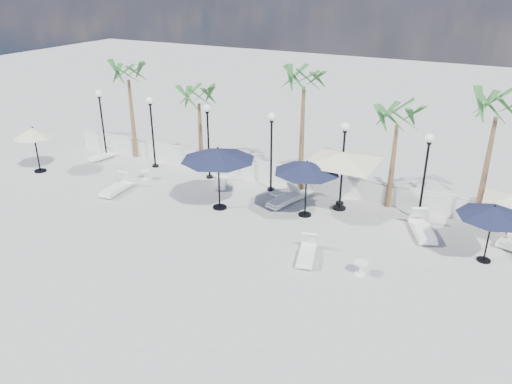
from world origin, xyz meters
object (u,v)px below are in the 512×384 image
at_px(lounger_4, 284,199).
at_px(parasol_cream_small, 33,133).
at_px(lounger_3, 298,194).
at_px(lounger_0, 102,156).
at_px(lounger_1, 221,181).
at_px(lounger_6, 307,253).
at_px(lounger_5, 422,229).
at_px(parasol_navy_left, 218,154).
at_px(lounger_2, 117,187).
at_px(parasol_cream_sq_a, 343,153).
at_px(parasol_navy_right, 494,212).
at_px(parasol_navy_mid, 307,167).
at_px(lounger_7, 512,237).

bearing_deg(lounger_4, parasol_cream_small, -156.45).
bearing_deg(lounger_3, lounger_0, -159.39).
relative_size(lounger_1, lounger_6, 0.93).
xyz_separation_m(lounger_3, lounger_5, (5.82, -0.97, 0.06)).
bearing_deg(lounger_1, parasol_navy_left, -84.86).
distance_m(lounger_2, parasol_cream_sq_a, 10.84).
bearing_deg(lounger_6, parasol_navy_left, 141.48).
xyz_separation_m(lounger_2, lounger_3, (8.01, 3.33, -0.04)).
height_order(parasol_navy_right, parasol_cream_sq_a, parasol_cream_sq_a).
bearing_deg(parasol_navy_mid, parasol_navy_right, -3.76).
bearing_deg(parasol_cream_small, parasol_navy_left, 2.79).
relative_size(lounger_4, parasol_cream_sq_a, 0.35).
xyz_separation_m(lounger_7, parasol_navy_left, (-11.76, -2.59, 2.31)).
relative_size(lounger_0, lounger_7, 0.88).
distance_m(lounger_3, parasol_cream_sq_a, 3.20).
distance_m(lounger_0, parasol_navy_right, 20.36).
bearing_deg(parasol_cream_small, parasol_cream_sq_a, 10.60).
bearing_deg(lounger_3, parasol_cream_sq_a, 14.84).
distance_m(lounger_2, lounger_7, 17.39).
height_order(lounger_2, lounger_5, lounger_5).
bearing_deg(parasol_cream_sq_a, parasol_navy_right, -16.34).
bearing_deg(lounger_4, parasol_navy_right, 6.53).
height_order(parasol_cream_sq_a, parasol_cream_small, parasol_cream_sq_a).
relative_size(lounger_4, parasol_navy_left, 0.62).
xyz_separation_m(parasol_navy_right, parasol_cream_sq_a, (-6.14, 1.80, 0.65)).
bearing_deg(lounger_5, lounger_2, 165.61).
xyz_separation_m(parasol_navy_mid, parasol_cream_small, (-14.52, -1.61, -0.12)).
bearing_deg(lounger_0, lounger_2, -29.78).
bearing_deg(parasol_navy_left, lounger_1, 120.00).
xyz_separation_m(lounger_0, lounger_1, (7.94, -0.19, 0.01)).
distance_m(lounger_6, parasol_navy_left, 6.04).
bearing_deg(lounger_2, lounger_5, 4.09).
bearing_deg(parasol_navy_mid, parasol_cream_sq_a, 49.66).
height_order(lounger_3, parasol_cream_small, parasol_cream_small).
xyz_separation_m(parasol_navy_left, parasol_cream_sq_a, (4.80, 2.40, 0.09)).
bearing_deg(lounger_1, lounger_0, 153.79).
bearing_deg(parasol_cream_sq_a, parasol_navy_mid, -130.34).
xyz_separation_m(lounger_5, parasol_navy_mid, (-4.85, -0.54, 1.97)).
bearing_deg(parasol_navy_right, parasol_navy_mid, 176.24).
bearing_deg(lounger_6, parasol_cream_small, 158.99).
height_order(parasol_navy_mid, parasol_navy_right, parasol_navy_mid).
bearing_deg(lounger_7, lounger_6, -128.56).
xyz_separation_m(lounger_3, parasol_cream_sq_a, (2.09, -0.19, 2.42)).
distance_m(lounger_0, lounger_5, 17.81).
bearing_deg(lounger_5, lounger_6, -155.73).
xyz_separation_m(lounger_2, parasol_cream_sq_a, (10.10, 3.14, 2.38)).
height_order(parasol_navy_left, parasol_navy_mid, parasol_navy_left).
bearing_deg(lounger_0, lounger_4, 5.55).
xyz_separation_m(lounger_1, parasol_navy_left, (1.31, -2.27, 2.33)).
relative_size(lounger_6, parasol_cream_sq_a, 0.33).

